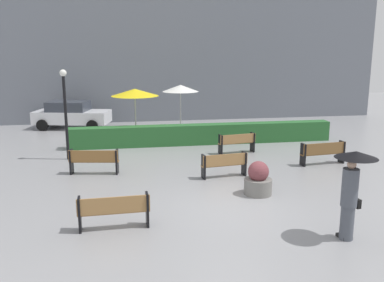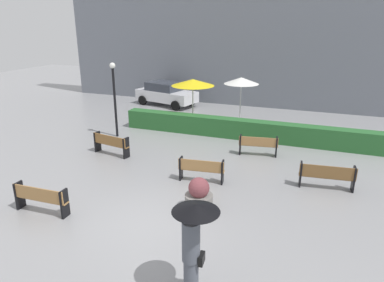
{
  "view_description": "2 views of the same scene",
  "coord_description": "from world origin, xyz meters",
  "px_view_note": "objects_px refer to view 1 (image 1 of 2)",
  "views": [
    {
      "loc": [
        -2.97,
        -10.89,
        4.41
      ],
      "look_at": [
        -0.17,
        5.21,
        0.86
      ],
      "focal_mm": 39.06,
      "sensor_mm": 36.0,
      "label": 1
    },
    {
      "loc": [
        4.47,
        -8.23,
        5.59
      ],
      "look_at": [
        -0.3,
        4.41,
        0.99
      ],
      "focal_mm": 33.3,
      "sensor_mm": 36.0,
      "label": 2
    }
  ],
  "objects_px": {
    "bench_near_left": "(114,210)",
    "bench_far_left": "(94,160)",
    "patio_umbrella_white": "(181,88)",
    "bench_far_right": "(323,152)",
    "planter_pot": "(258,180)",
    "lamp_post": "(65,105)",
    "parked_car": "(71,114)",
    "bench_mid_center": "(224,163)",
    "pedestrian_with_umbrella": "(352,183)",
    "patio_umbrella_yellow": "(135,92)",
    "bench_back_row": "(237,142)"
  },
  "relations": [
    {
      "from": "bench_back_row",
      "to": "planter_pot",
      "type": "relative_size",
      "value": 1.59
    },
    {
      "from": "bench_far_right",
      "to": "patio_umbrella_white",
      "type": "distance_m",
      "value": 8.44
    },
    {
      "from": "bench_near_left",
      "to": "patio_umbrella_white",
      "type": "height_order",
      "value": "patio_umbrella_white"
    },
    {
      "from": "bench_back_row",
      "to": "pedestrian_with_umbrella",
      "type": "relative_size",
      "value": 0.78
    },
    {
      "from": "parked_car",
      "to": "planter_pot",
      "type": "bearing_deg",
      "value": -61.38
    },
    {
      "from": "planter_pot",
      "to": "patio_umbrella_yellow",
      "type": "relative_size",
      "value": 0.41
    },
    {
      "from": "pedestrian_with_umbrella",
      "to": "bench_far_right",
      "type": "bearing_deg",
      "value": 67.86
    },
    {
      "from": "bench_back_row",
      "to": "lamp_post",
      "type": "height_order",
      "value": "lamp_post"
    },
    {
      "from": "planter_pot",
      "to": "lamp_post",
      "type": "distance_m",
      "value": 8.58
    },
    {
      "from": "bench_near_left",
      "to": "bench_far_left",
      "type": "distance_m",
      "value": 5.06
    },
    {
      "from": "bench_far_right",
      "to": "parked_car",
      "type": "distance_m",
      "value": 14.46
    },
    {
      "from": "patio_umbrella_white",
      "to": "parked_car",
      "type": "relative_size",
      "value": 0.59
    },
    {
      "from": "planter_pot",
      "to": "patio_umbrella_white",
      "type": "bearing_deg",
      "value": 96.04
    },
    {
      "from": "bench_back_row",
      "to": "bench_mid_center",
      "type": "height_order",
      "value": "bench_mid_center"
    },
    {
      "from": "bench_far_right",
      "to": "bench_far_left",
      "type": "xyz_separation_m",
      "value": [
        -8.83,
        0.2,
        0.02
      ]
    },
    {
      "from": "bench_back_row",
      "to": "planter_pot",
      "type": "height_order",
      "value": "planter_pot"
    },
    {
      "from": "bench_far_right",
      "to": "planter_pot",
      "type": "height_order",
      "value": "planter_pot"
    },
    {
      "from": "bench_mid_center",
      "to": "lamp_post",
      "type": "bearing_deg",
      "value": 148.33
    },
    {
      "from": "bench_back_row",
      "to": "bench_near_left",
      "type": "height_order",
      "value": "bench_near_left"
    },
    {
      "from": "bench_near_left",
      "to": "lamp_post",
      "type": "distance_m",
      "value": 7.81
    },
    {
      "from": "patio_umbrella_white",
      "to": "pedestrian_with_umbrella",
      "type": "bearing_deg",
      "value": -80.83
    },
    {
      "from": "bench_mid_center",
      "to": "bench_near_left",
      "type": "bearing_deg",
      "value": -135.01
    },
    {
      "from": "planter_pot",
      "to": "bench_back_row",
      "type": "bearing_deg",
      "value": 81.1
    },
    {
      "from": "patio_umbrella_yellow",
      "to": "bench_far_left",
      "type": "bearing_deg",
      "value": -107.69
    },
    {
      "from": "pedestrian_with_umbrella",
      "to": "patio_umbrella_yellow",
      "type": "height_order",
      "value": "patio_umbrella_yellow"
    },
    {
      "from": "patio_umbrella_white",
      "to": "bench_mid_center",
      "type": "bearing_deg",
      "value": -86.83
    },
    {
      "from": "bench_near_left",
      "to": "bench_far_left",
      "type": "bearing_deg",
      "value": 98.64
    },
    {
      "from": "patio_umbrella_white",
      "to": "parked_car",
      "type": "bearing_deg",
      "value": 152.53
    },
    {
      "from": "pedestrian_with_umbrella",
      "to": "lamp_post",
      "type": "height_order",
      "value": "lamp_post"
    },
    {
      "from": "bench_back_row",
      "to": "bench_far_right",
      "type": "height_order",
      "value": "bench_far_right"
    },
    {
      "from": "planter_pot",
      "to": "patio_umbrella_white",
      "type": "relative_size",
      "value": 0.4
    },
    {
      "from": "lamp_post",
      "to": "patio_umbrella_yellow",
      "type": "bearing_deg",
      "value": 46.86
    },
    {
      "from": "bench_back_row",
      "to": "bench_far_right",
      "type": "xyz_separation_m",
      "value": [
        2.83,
        -2.39,
        0.01
      ]
    },
    {
      "from": "planter_pot",
      "to": "lamp_post",
      "type": "bearing_deg",
      "value": 139.23
    },
    {
      "from": "bench_far_right",
      "to": "bench_mid_center",
      "type": "xyz_separation_m",
      "value": [
        -4.26,
        -0.99,
        -0.01
      ]
    },
    {
      "from": "bench_near_left",
      "to": "patio_umbrella_white",
      "type": "xyz_separation_m",
      "value": [
        3.39,
        11.54,
        1.96
      ]
    },
    {
      "from": "patio_umbrella_yellow",
      "to": "planter_pot",
      "type": "bearing_deg",
      "value": -68.28
    },
    {
      "from": "parked_car",
      "to": "pedestrian_with_umbrella",
      "type": "bearing_deg",
      "value": -63.55
    },
    {
      "from": "planter_pot",
      "to": "patio_umbrella_yellow",
      "type": "bearing_deg",
      "value": 111.72
    },
    {
      "from": "bench_far_right",
      "to": "bench_near_left",
      "type": "distance_m",
      "value": 9.39
    },
    {
      "from": "bench_far_left",
      "to": "bench_mid_center",
      "type": "relative_size",
      "value": 1.08
    },
    {
      "from": "bench_near_left",
      "to": "parked_car",
      "type": "relative_size",
      "value": 0.4
    },
    {
      "from": "bench_far_right",
      "to": "planter_pot",
      "type": "distance_m",
      "value": 4.68
    },
    {
      "from": "bench_mid_center",
      "to": "planter_pot",
      "type": "relative_size",
      "value": 1.58
    },
    {
      "from": "bench_back_row",
      "to": "bench_near_left",
      "type": "relative_size",
      "value": 0.94
    },
    {
      "from": "patio_umbrella_yellow",
      "to": "patio_umbrella_white",
      "type": "distance_m",
      "value": 2.62
    },
    {
      "from": "bench_back_row",
      "to": "parked_car",
      "type": "height_order",
      "value": "parked_car"
    },
    {
      "from": "bench_far_left",
      "to": "lamp_post",
      "type": "bearing_deg",
      "value": 116.49
    },
    {
      "from": "planter_pot",
      "to": "lamp_post",
      "type": "xyz_separation_m",
      "value": [
        -6.35,
        5.47,
        1.82
      ]
    },
    {
      "from": "patio_umbrella_yellow",
      "to": "parked_car",
      "type": "bearing_deg",
      "value": 130.42
    }
  ]
}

